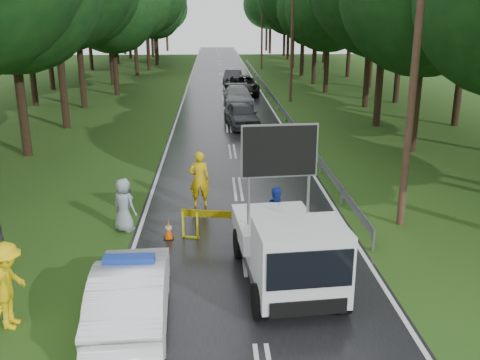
{
  "coord_description": "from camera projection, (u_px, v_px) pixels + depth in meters",
  "views": [
    {
      "loc": [
        -0.91,
        -14.17,
        6.67
      ],
      "look_at": [
        -0.05,
        3.02,
        1.3
      ],
      "focal_mm": 40.0,
      "sensor_mm": 36.0,
      "label": 1
    }
  ],
  "objects": [
    {
      "name": "bystander_right",
      "position": [
        124.0,
        205.0,
        16.93
      ],
      "size": [
        1.01,
        0.93,
        1.74
      ],
      "primitive_type": "imported",
      "rotation": [
        0.0,
        0.0,
        2.55
      ],
      "color": "#8E9DAA",
      "rests_on": "ground"
    },
    {
      "name": "police_sedan",
      "position": [
        131.0,
        293.0,
        11.86
      ],
      "size": [
        1.81,
        4.58,
        1.63
      ],
      "rotation": [
        0.0,
        0.0,
        3.2
      ],
      "color": "white",
      "rests_on": "ground"
    },
    {
      "name": "officer",
      "position": [
        199.0,
        179.0,
        19.09
      ],
      "size": [
        0.79,
        0.56,
        2.03
      ],
      "primitive_type": "imported",
      "rotation": [
        0.0,
        0.0,
        3.24
      ],
      "color": "#E3B70C",
      "rests_on": "ground"
    },
    {
      "name": "queue_car_second",
      "position": [
        238.0,
        96.0,
        40.13
      ],
      "size": [
        2.23,
        5.2,
        1.49
      ],
      "primitive_type": "imported",
      "rotation": [
        0.0,
        0.0,
        0.03
      ],
      "color": "#909497",
      "rests_on": "ground"
    },
    {
      "name": "bystander_left",
      "position": [
        8.0,
        286.0,
        11.65
      ],
      "size": [
        0.84,
        1.35,
        2.0
      ],
      "primitive_type": "imported",
      "rotation": [
        0.0,
        0.0,
        1.49
      ],
      "color": "yellow",
      "rests_on": "ground"
    },
    {
      "name": "guardrail",
      "position": [
        269.0,
        92.0,
        43.84
      ],
      "size": [
        0.12,
        60.06,
        0.7
      ],
      "color": "gray",
      "rests_on": "ground"
    },
    {
      "name": "utility_pole_mid",
      "position": [
        292.0,
        36.0,
        40.98
      ],
      "size": [
        1.4,
        0.24,
        10.0
      ],
      "color": "#422B1F",
      "rests_on": "ground"
    },
    {
      "name": "queue_car_first",
      "position": [
        242.0,
        115.0,
        32.7
      ],
      "size": [
        2.33,
        4.59,
        1.5
      ],
      "primitive_type": "imported",
      "rotation": [
        0.0,
        0.0,
        0.13
      ],
      "color": "#38393F",
      "rests_on": "ground"
    },
    {
      "name": "utility_pole_near",
      "position": [
        415.0,
        69.0,
        16.19
      ],
      "size": [
        1.4,
        0.24,
        10.0
      ],
      "color": "#422B1F",
      "rests_on": "ground"
    },
    {
      "name": "cone_center",
      "position": [
        247.0,
        242.0,
        15.43
      ],
      "size": [
        0.36,
        0.36,
        0.75
      ],
      "color": "black",
      "rests_on": "ground"
    },
    {
      "name": "queue_car_third",
      "position": [
        242.0,
        85.0,
        45.87
      ],
      "size": [
        2.81,
        5.8,
        1.59
      ],
      "primitive_type": "imported",
      "rotation": [
        0.0,
        0.0,
        0.03
      ],
      "color": "black",
      "rests_on": "ground"
    },
    {
      "name": "civilian",
      "position": [
        277.0,
        213.0,
        16.41
      ],
      "size": [
        0.98,
        0.88,
        1.64
      ],
      "primitive_type": "imported",
      "rotation": [
        0.0,
        0.0,
        0.41
      ],
      "color": "#182D9F",
      "rests_on": "ground"
    },
    {
      "name": "cone_far",
      "position": [
        276.0,
        211.0,
        17.87
      ],
      "size": [
        0.35,
        0.35,
        0.74
      ],
      "color": "black",
      "rests_on": "ground"
    },
    {
      "name": "work_truck",
      "position": [
        288.0,
        248.0,
        13.35
      ],
      "size": [
        2.59,
        5.09,
        3.92
      ],
      "rotation": [
        0.0,
        0.0,
        0.09
      ],
      "color": "gray",
      "rests_on": "ground"
    },
    {
      "name": "cone_right",
      "position": [
        319.0,
        222.0,
        16.99
      ],
      "size": [
        0.32,
        0.32,
        0.68
      ],
      "color": "black",
      "rests_on": "ground"
    },
    {
      "name": "cone_left_mid",
      "position": [
        169.0,
        230.0,
        16.41
      ],
      "size": [
        0.31,
        0.31,
        0.65
      ],
      "color": "black",
      "rests_on": "ground"
    },
    {
      "name": "ground",
      "position": [
        247.0,
        253.0,
        15.54
      ],
      "size": [
        160.0,
        160.0,
        0.0
      ],
      "primitive_type": "plane",
      "color": "#2B4C15",
      "rests_on": "ground"
    },
    {
      "name": "cone_near_left",
      "position": [
        138.0,
        260.0,
        14.34
      ],
      "size": [
        0.33,
        0.33,
        0.71
      ],
      "color": "black",
      "rests_on": "ground"
    },
    {
      "name": "utility_pole_far",
      "position": [
        262.0,
        27.0,
        65.77
      ],
      "size": [
        1.4,
        0.24,
        10.0
      ],
      "color": "#422B1F",
      "rests_on": "ground"
    },
    {
      "name": "road",
      "position": [
        224.0,
        98.0,
        44.14
      ],
      "size": [
        7.0,
        140.0,
        0.02
      ],
      "primitive_type": "cube",
      "color": "black",
      "rests_on": "ground"
    },
    {
      "name": "barrier",
      "position": [
        219.0,
        218.0,
        16.24
      ],
      "size": [
        2.3,
        0.47,
        0.97
      ],
      "rotation": [
        0.0,
        0.0,
        -0.18
      ],
      "color": "yellow",
      "rests_on": "ground"
    },
    {
      "name": "queue_car_fourth",
      "position": [
        233.0,
        77.0,
        52.39
      ],
      "size": [
        2.06,
        4.44,
        1.41
      ],
      "primitive_type": "imported",
      "rotation": [
        0.0,
        0.0,
        -0.14
      ],
      "color": "#3A3C41",
      "rests_on": "ground"
    }
  ]
}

